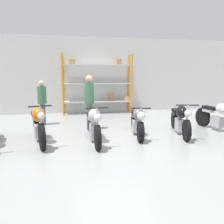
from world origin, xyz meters
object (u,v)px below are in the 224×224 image
Objects in this scene: motorcycle_black at (180,119)px; person_browsing at (89,98)px; motorcycle_silver at (94,125)px; motorcycle_orange at (39,124)px; person_near_rack at (42,99)px; shelving_rack at (99,83)px; motorcycle_grey at (137,121)px; motorcycle_white at (219,117)px.

person_browsing is at bearing -98.18° from motorcycle_black.
motorcycle_orange is at bearing -99.20° from motorcycle_silver.
motorcycle_black is 4.90m from person_near_rack.
person_near_rack is (-2.36, -2.02, -0.50)m from shelving_rack.
motorcycle_grey is 0.99× the size of motorcycle_black.
motorcycle_silver is at bearing 98.21° from person_near_rack.
motorcycle_silver is 1.26× the size of person_near_rack.
person_browsing is (-1.38, 0.94, 0.66)m from motorcycle_grey.
shelving_rack is 4.86m from motorcycle_orange.
person_near_rack is (-1.64, 1.06, -0.13)m from person_browsing.
motorcycle_silver is 1.44m from motorcycle_grey.
shelving_rack is at bearing 138.66° from motorcycle_orange.
person_browsing reaches higher than person_near_rack.
motorcycle_orange reaches higher than motorcycle_black.
shelving_rack is 4.59m from motorcycle_silver.
motorcycle_black is (1.35, -0.16, 0.06)m from motorcycle_grey.
motorcycle_black is at bearing -175.90° from person_browsing.
person_near_rack reaches higher than motorcycle_black.
motorcycle_grey is (2.88, 0.20, -0.08)m from motorcycle_orange.
motorcycle_grey is 1.79m from person_browsing.
motorcycle_black is at bearing 94.04° from motorcycle_silver.
motorcycle_orange is at bearing -76.43° from motorcycle_grey.
motorcycle_black reaches higher than motorcycle_grey.
person_near_rack is at bearing -113.93° from motorcycle_grey.
person_browsing is at bearing 121.16° from person_near_rack.
motorcycle_orange is 1.97m from person_browsing.
motorcycle_white is 6.16m from person_near_rack.
motorcycle_silver is 0.96× the size of motorcycle_white.
motorcycle_orange is at bearing -75.65° from motorcycle_black.
person_browsing is at bearing -114.77° from motorcycle_grey.
shelving_rack is 4.74m from motorcycle_black.
person_browsing is at bearing -110.31° from motorcycle_white.
motorcycle_silver reaches higher than motorcycle_white.
shelving_rack is 1.54× the size of motorcycle_white.
motorcycle_grey is at bearing 171.69° from person_browsing.
motorcycle_silver is 2.95m from person_near_rack.
person_near_rack reaches higher than motorcycle_silver.
motorcycle_white is (5.64, 0.12, -0.02)m from motorcycle_orange.
motorcycle_grey is 1.25× the size of person_near_rack.
person_near_rack is (-1.64, 2.41, 0.48)m from motorcycle_silver.
motorcycle_grey is at bearing -98.07° from motorcycle_white.
motorcycle_grey is at bearing 80.32° from motorcycle_orange.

